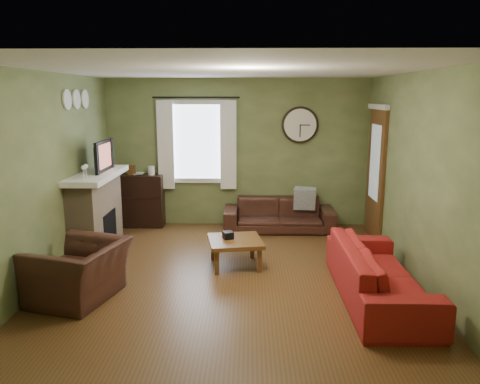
{
  "coord_description": "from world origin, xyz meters",
  "views": [
    {
      "loc": [
        0.23,
        -5.66,
        2.31
      ],
      "look_at": [
        0.1,
        0.4,
        1.05
      ],
      "focal_mm": 35.0,
      "sensor_mm": 36.0,
      "label": 1
    }
  ],
  "objects_px": {
    "bookshelf": "(141,201)",
    "sofa_brown": "(279,215)",
    "coffee_table": "(235,252)",
    "armchair": "(79,272)",
    "sofa_red": "(379,273)"
  },
  "relations": [
    {
      "from": "bookshelf",
      "to": "sofa_brown",
      "type": "xyz_separation_m",
      "value": [
        2.44,
        -0.2,
        -0.19
      ]
    },
    {
      "from": "bookshelf",
      "to": "coffee_table",
      "type": "distance_m",
      "value": 2.63
    },
    {
      "from": "bookshelf",
      "to": "sofa_brown",
      "type": "relative_size",
      "value": 0.49
    },
    {
      "from": "sofa_brown",
      "to": "armchair",
      "type": "relative_size",
      "value": 1.87
    },
    {
      "from": "armchair",
      "to": "sofa_brown",
      "type": "bearing_deg",
      "value": 154.24
    },
    {
      "from": "sofa_red",
      "to": "coffee_table",
      "type": "height_order",
      "value": "sofa_red"
    },
    {
      "from": "coffee_table",
      "to": "armchair",
      "type": "bearing_deg",
      "value": -147.68
    },
    {
      "from": "bookshelf",
      "to": "sofa_red",
      "type": "relative_size",
      "value": 0.43
    },
    {
      "from": "armchair",
      "to": "coffee_table",
      "type": "height_order",
      "value": "armchair"
    },
    {
      "from": "bookshelf",
      "to": "armchair",
      "type": "relative_size",
      "value": 0.92
    },
    {
      "from": "armchair",
      "to": "coffee_table",
      "type": "xyz_separation_m",
      "value": [
        1.76,
        1.11,
        -0.14
      ]
    },
    {
      "from": "bookshelf",
      "to": "coffee_table",
      "type": "bearing_deg",
      "value": -48.47
    },
    {
      "from": "sofa_brown",
      "to": "sofa_red",
      "type": "relative_size",
      "value": 0.88
    },
    {
      "from": "sofa_brown",
      "to": "coffee_table",
      "type": "xyz_separation_m",
      "value": [
        -0.71,
        -1.76,
        -0.09
      ]
    },
    {
      "from": "bookshelf",
      "to": "sofa_red",
      "type": "xyz_separation_m",
      "value": [
        3.41,
        -3.0,
        -0.15
      ]
    }
  ]
}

